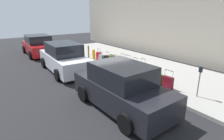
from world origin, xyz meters
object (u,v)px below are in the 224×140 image
(suitcase_olive_8, at_px, (112,60))
(suitcase_silver_10, at_px, (101,59))
(bollard_post, at_px, (89,52))
(parking_meter, at_px, (200,77))
(suitcase_black_9, at_px, (107,60))
(parked_car_charcoal_0, at_px, (122,88))
(suitcase_olive_1, at_px, (158,79))
(suitcase_silver_3, at_px, (143,70))
(suitcase_red_4, at_px, (135,69))
(suitcase_navy_6, at_px, (123,65))
(suitcase_black_2, at_px, (150,74))
(suitcase_maroon_0, at_px, (168,83))
(parked_car_red_2, at_px, (39,46))
(suitcase_teal_5, at_px, (128,67))
(suitcase_red_11, at_px, (99,57))
(fire_hydrant, at_px, (94,54))
(suitcase_maroon_7, at_px, (116,63))
(parked_car_white_1, at_px, (64,58))

(suitcase_olive_8, relative_size, suitcase_silver_10, 0.98)
(bollard_post, bearing_deg, parking_meter, -177.28)
(suitcase_black_9, relative_size, parked_car_charcoal_0, 0.20)
(suitcase_olive_1, height_order, suitcase_black_9, suitcase_black_9)
(suitcase_silver_3, distance_m, suitcase_red_4, 0.50)
(suitcase_navy_6, bearing_deg, suitcase_silver_10, 2.22)
(suitcase_silver_3, xyz_separation_m, parking_meter, (-2.96, -0.18, 0.43))
(suitcase_black_2, height_order, parking_meter, parking_meter)
(bollard_post, bearing_deg, suitcase_silver_10, -177.34)
(suitcase_silver_3, bearing_deg, suitcase_navy_6, 1.93)
(suitcase_maroon_0, relative_size, parking_meter, 0.69)
(parked_car_red_2, bearing_deg, suitcase_teal_5, -162.86)
(suitcase_red_4, distance_m, suitcase_red_11, 3.81)
(suitcase_red_4, bearing_deg, fire_hydrant, -0.02)
(suitcase_black_2, relative_size, suitcase_black_9, 0.92)
(suitcase_olive_8, bearing_deg, bollard_post, 4.61)
(suitcase_teal_5, height_order, suitcase_maroon_7, suitcase_teal_5)
(parked_car_white_1, bearing_deg, parked_car_red_2, 0.00)
(suitcase_silver_3, relative_size, parking_meter, 0.82)
(suitcase_red_4, xyz_separation_m, bollard_post, (4.97, 0.15, 0.12))
(suitcase_olive_8, height_order, suitcase_black_9, suitcase_black_9)
(suitcase_black_2, distance_m, suitcase_black_9, 3.81)
(suitcase_silver_3, relative_size, suitcase_navy_6, 1.02)
(suitcase_olive_1, distance_m, suitcase_olive_8, 3.87)
(parked_car_charcoal_0, bearing_deg, suitcase_black_9, -28.98)
(suitcase_silver_3, bearing_deg, suitcase_black_9, 0.28)
(suitcase_teal_5, xyz_separation_m, bollard_post, (4.42, 0.11, 0.11))
(suitcase_black_9, relative_size, parked_car_white_1, 0.18)
(suitcase_maroon_0, bearing_deg, suitcase_red_4, -1.55)
(suitcase_teal_5, distance_m, bollard_post, 4.42)
(parked_car_charcoal_0, bearing_deg, parked_car_red_2, 0.00)
(suitcase_black_2, xyz_separation_m, bollard_post, (5.99, 0.17, 0.11))
(suitcase_maroon_0, xyz_separation_m, suitcase_black_9, (5.00, -0.11, -0.00))
(bollard_post, relative_size, parked_car_red_2, 0.21)
(suitcase_teal_5, bearing_deg, suitcase_black_9, -2.38)
(suitcase_black_9, height_order, fire_hydrant, suitcase_black_9)
(suitcase_maroon_7, bearing_deg, fire_hydrant, -0.58)
(suitcase_maroon_7, relative_size, suitcase_olive_8, 1.12)
(suitcase_red_11, relative_size, parked_car_red_2, 0.20)
(suitcase_silver_3, height_order, suitcase_navy_6, suitcase_silver_3)
(suitcase_olive_1, distance_m, parked_car_charcoal_0, 2.69)
(suitcase_navy_6, xyz_separation_m, parked_car_white_1, (2.33, 2.68, 0.31))
(suitcase_red_4, distance_m, parked_car_white_1, 4.36)
(parking_meter, bearing_deg, parked_car_white_1, 22.94)
(suitcase_black_2, xyz_separation_m, suitcase_maroon_7, (2.70, 0.05, -0.04))
(parked_car_red_2, bearing_deg, suitcase_navy_6, -161.37)
(suitcase_black_2, relative_size, suitcase_navy_6, 0.76)
(suitcase_black_2, height_order, suitcase_olive_8, suitcase_black_2)
(suitcase_silver_10, height_order, fire_hydrant, suitcase_silver_10)
(suitcase_black_9, xyz_separation_m, suitcase_red_11, (1.02, 0.03, 0.03))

